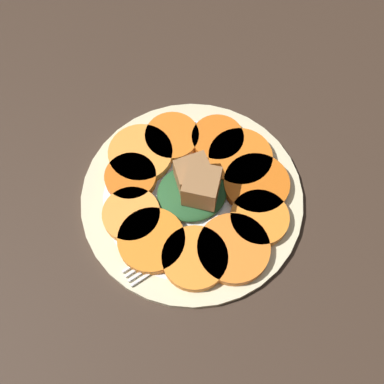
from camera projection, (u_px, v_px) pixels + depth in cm
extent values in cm
cube|color=#38281E|center=(192.00, 202.00, 63.83)|extent=(120.00, 120.00, 2.00)
cylinder|color=beige|center=(192.00, 197.00, 62.47)|extent=(28.69, 28.69, 1.00)
cylinder|color=white|center=(192.00, 197.00, 62.43)|extent=(22.95, 22.95, 1.00)
cylinder|color=orange|center=(131.00, 178.00, 62.24)|extent=(6.70, 6.70, 1.39)
cylinder|color=orange|center=(132.00, 215.00, 60.02)|extent=(7.24, 7.24, 1.39)
cylinder|color=orange|center=(152.00, 240.00, 58.59)|extent=(8.28, 8.28, 1.39)
cylinder|color=orange|center=(195.00, 258.00, 57.64)|extent=(7.98, 7.98, 1.39)
cylinder|color=orange|center=(233.00, 249.00, 58.14)|extent=(8.86, 8.86, 1.39)
cylinder|color=orange|center=(259.00, 218.00, 59.82)|extent=(7.34, 7.34, 1.39)
cylinder|color=orange|center=(256.00, 184.00, 61.83)|extent=(8.47, 8.47, 1.39)
cylinder|color=orange|center=(240.00, 158.00, 63.47)|extent=(8.44, 8.44, 1.39)
cylinder|color=orange|center=(218.00, 139.00, 64.70)|extent=(7.02, 7.02, 1.39)
cylinder|color=orange|center=(172.00, 137.00, 64.83)|extent=(7.28, 7.28, 1.39)
cylinder|color=orange|center=(141.00, 154.00, 63.72)|extent=(8.54, 8.54, 1.39)
ellipsoid|color=#235128|center=(192.00, 193.00, 61.18)|extent=(8.93, 8.04, 1.64)
cube|color=olive|center=(202.00, 187.00, 58.31)|extent=(5.58, 5.58, 4.19)
cube|color=olive|center=(196.00, 172.00, 59.57)|extent=(3.91, 3.91, 3.42)
cube|color=olive|center=(190.00, 175.00, 59.38)|extent=(3.67, 3.67, 3.44)
cube|color=silver|center=(217.00, 221.00, 60.23)|extent=(12.46, 5.95, 0.40)
cube|color=silver|center=(168.00, 252.00, 58.48)|extent=(2.34, 2.74, 0.40)
cube|color=silver|center=(149.00, 274.00, 57.33)|extent=(4.86, 2.23, 0.40)
cube|color=silver|center=(146.00, 269.00, 57.56)|extent=(4.86, 2.23, 0.40)
cube|color=silver|center=(143.00, 265.00, 57.79)|extent=(4.86, 2.23, 0.40)
cube|color=silver|center=(140.00, 261.00, 58.03)|extent=(4.86, 2.23, 0.40)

